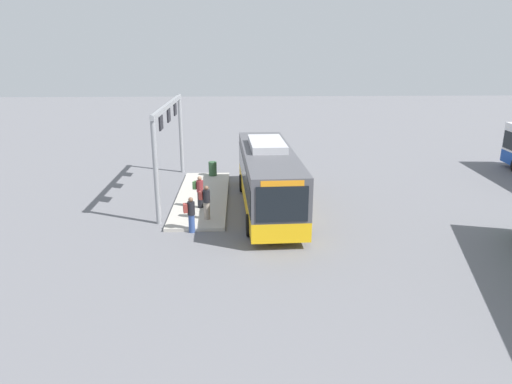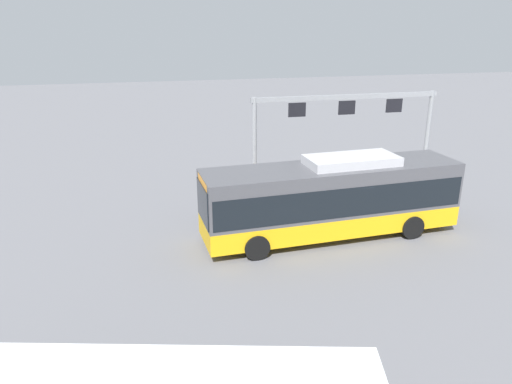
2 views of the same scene
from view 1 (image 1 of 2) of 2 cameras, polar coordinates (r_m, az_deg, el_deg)
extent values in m
plane|color=slate|center=(24.52, 1.47, -2.03)|extent=(120.00, 120.00, 0.00)
cube|color=#B2ADA3|center=(26.30, -6.56, -0.61)|extent=(10.00, 2.80, 0.16)
cube|color=#EAAD14|center=(24.27, 1.48, -0.30)|extent=(10.92, 2.97, 0.85)
cube|color=#4C4C51|center=(23.90, 1.51, 2.85)|extent=(10.92, 2.97, 1.90)
cube|color=black|center=(23.95, 1.51, 2.39)|extent=(10.71, 3.00, 1.20)
cube|color=black|center=(18.75, 3.22, -1.53)|extent=(0.13, 2.12, 1.50)
cube|color=#B7B7BC|center=(24.44, 1.33, 5.89)|extent=(3.86, 1.91, 0.36)
cube|color=orange|center=(18.57, 3.23, 1.03)|extent=(0.20, 1.75, 0.28)
cylinder|color=black|center=(21.15, 5.73, -3.85)|extent=(1.01, 0.34, 1.00)
cylinder|color=black|center=(20.87, -0.79, -4.05)|extent=(1.01, 0.34, 1.00)
cylinder|color=black|center=(27.55, 3.28, 1.21)|extent=(1.01, 0.34, 1.00)
cylinder|color=black|center=(27.33, -1.72, 1.10)|extent=(1.01, 0.34, 1.00)
cylinder|color=gray|center=(22.57, -6.01, -2.26)|extent=(0.33, 0.33, 0.85)
cylinder|color=black|center=(22.34, -6.06, -0.51)|extent=(0.40, 0.40, 0.60)
sphere|color=brown|center=(22.22, -6.10, 0.50)|extent=(0.22, 0.22, 0.22)
cube|color=maroon|center=(22.40, -6.70, -0.40)|extent=(0.31, 0.23, 0.40)
cylinder|color=#334C8C|center=(21.48, -7.85, -3.81)|extent=(0.33, 0.33, 0.85)
cylinder|color=black|center=(21.23, -7.93, -1.98)|extent=(0.40, 0.40, 0.60)
sphere|color=brown|center=(21.10, -7.97, -0.93)|extent=(0.22, 0.22, 0.22)
cube|color=maroon|center=(21.20, -8.63, -1.96)|extent=(0.31, 0.24, 0.40)
cylinder|color=black|center=(24.21, -6.81, -0.93)|extent=(0.36, 0.36, 0.85)
cylinder|color=maroon|center=(24.00, -6.87, 0.71)|extent=(0.44, 0.44, 0.60)
sphere|color=#9E755B|center=(23.89, -6.90, 1.66)|extent=(0.22, 0.22, 0.22)
cube|color=#4C8447|center=(24.11, -7.42, 0.84)|extent=(0.33, 0.27, 0.40)
cylinder|color=gray|center=(31.61, -9.14, 6.99)|extent=(0.24, 0.24, 5.20)
cylinder|color=gray|center=(22.17, -12.12, 2.53)|extent=(0.24, 0.24, 5.20)
cube|color=gray|center=(26.47, -10.66, 10.35)|extent=(10.17, 0.20, 0.24)
cube|color=black|center=(29.18, -9.84, 9.91)|extent=(0.90, 0.08, 0.70)
cube|color=black|center=(26.54, -10.60, 9.17)|extent=(0.90, 0.08, 0.70)
cube|color=black|center=(23.92, -11.52, 8.27)|extent=(0.90, 0.08, 0.70)
cylinder|color=#2D5133|center=(30.31, -5.31, 2.85)|extent=(0.52, 0.52, 0.90)
camera|label=2|loc=(24.51, 50.40, 12.52)|focal=33.86mm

